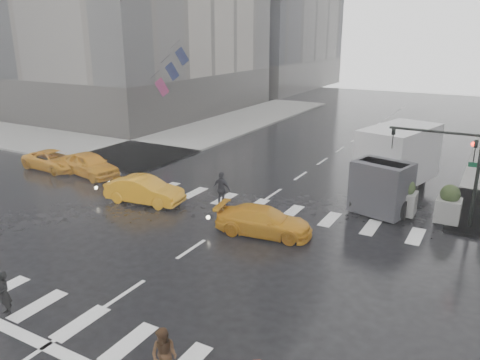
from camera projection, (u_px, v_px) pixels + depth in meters
The scene contains 16 objects.
ground at pixel (191, 249), 19.65m from camera, with size 120.00×120.00×0.00m, color black.
sidewalk_nw at pixel (127, 129), 43.28m from camera, with size 35.00×35.00×0.15m, color gray.
road_markings at pixel (191, 249), 19.64m from camera, with size 18.00×48.00×0.01m, color silver, non-canonical shape.
traffic_signal_pole at pixel (455, 159), 21.10m from camera, with size 4.45×0.42×4.50m.
planter_west at pixel (405, 197), 22.88m from camera, with size 1.10×1.10×1.80m.
planter_mid at pixel (449, 204), 21.94m from camera, with size 1.10×1.10×1.80m.
flag_cluster at pixel (169, 69), 40.35m from camera, with size 2.87×3.06×4.69m.
pedestrian_black at pixel (0, 268), 14.65m from camera, with size 1.12×1.13×2.43m.
pedestrian_brown at pixel (164, 356), 12.02m from camera, with size 0.75×0.59×1.55m, color #462C19.
pedestrian_far_a at pixel (222, 189), 24.24m from camera, with size 1.08×0.66×1.84m, color black.
pedestrian_far_b at pixel (358, 192), 24.42m from camera, with size 0.97×0.54×1.50m, color black.
taxi_front at pixel (90, 165), 29.37m from camera, with size 1.78×4.41×1.50m, color orange.
taxi_mid at pixel (145, 190), 24.77m from camera, with size 1.48×4.25×1.40m, color orange.
taxi_rear at pixel (264, 221), 20.92m from camera, with size 1.77×3.85×1.27m, color orange.
taxi_far at pixel (54, 160), 30.80m from camera, with size 2.08×4.00×1.26m, color orange.
box_truck at pixel (394, 163), 25.01m from camera, with size 2.68×7.15×3.80m.
Camera 1 is at (10.55, -14.53, 8.73)m, focal length 35.00 mm.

